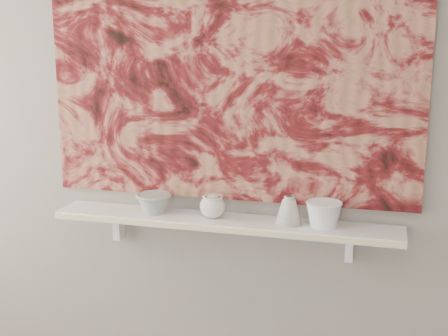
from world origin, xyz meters
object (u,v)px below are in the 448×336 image
(bowl_grey, at_px, (154,203))
(bell_vessel, at_px, (289,210))
(shelf, at_px, (224,222))
(bowl_white, at_px, (324,214))
(painting, at_px, (230,63))
(cup_cream, at_px, (213,206))

(bowl_grey, distance_m, bell_vessel, 0.56)
(shelf, bearing_deg, bell_vessel, 0.00)
(bell_vessel, distance_m, bowl_white, 0.13)
(bowl_grey, height_order, bowl_white, bowl_white)
(bowl_grey, distance_m, bowl_white, 0.69)
(painting, relative_size, bowl_white, 10.80)
(cup_cream, xyz_separation_m, bell_vessel, (0.31, 0.00, 0.01))
(bell_vessel, height_order, bowl_white, bell_vessel)
(shelf, relative_size, bowl_white, 10.08)
(bowl_white, bearing_deg, bowl_grey, 180.00)
(bell_vessel, xyz_separation_m, bowl_white, (0.13, 0.00, -0.01))
(shelf, bearing_deg, cup_cream, 180.00)
(shelf, relative_size, cup_cream, 13.60)
(cup_cream, relative_size, bowl_white, 0.74)
(painting, bearing_deg, cup_cream, -121.42)
(shelf, bearing_deg, painting, 90.00)
(painting, xyz_separation_m, bowl_white, (0.39, -0.08, -0.56))
(bowl_grey, bearing_deg, shelf, 0.00)
(shelf, distance_m, bell_vessel, 0.27)
(painting, distance_m, bowl_white, 0.69)
(shelf, distance_m, bowl_white, 0.40)
(bell_vessel, bearing_deg, bowl_white, 0.00)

